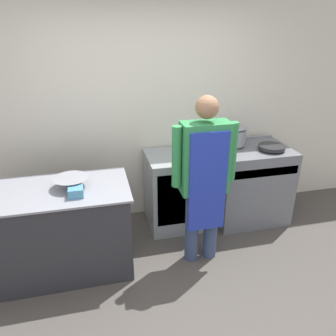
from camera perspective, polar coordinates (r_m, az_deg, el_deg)
name	(u,v)px	position (r m, az deg, el deg)	size (l,w,h in m)	color
ground_plane	(179,312)	(3.08, 1.93, -23.80)	(14.00, 14.00, 0.00)	#4C4742
wall_back	(142,111)	(3.88, -4.63, 9.95)	(8.00, 0.05, 2.70)	silver
prep_counter	(59,230)	(3.39, -18.50, -10.26)	(1.39, 0.75, 0.89)	#2D2D33
stove	(249,183)	(4.18, 13.85, -2.55)	(0.88, 0.70, 0.95)	slate
fridge_unit	(175,190)	(3.93, 1.15, -3.91)	(0.64, 0.63, 0.90)	#93999E
person_cook	(204,174)	(3.12, 6.33, -1.00)	(0.63, 0.24, 1.72)	#38476B
mixing_bowl	(71,182)	(3.15, -16.51, -2.42)	(0.32, 0.32, 0.10)	gray
plastic_tub	(76,192)	(2.98, -15.75, -4.03)	(0.13, 0.13, 0.08)	teal
stock_pot	(233,135)	(3.97, 11.33, 5.68)	(0.29, 0.29, 0.23)	gray
saute_pan	(272,147)	(3.97, 17.60, 3.51)	(0.31, 0.31, 0.04)	#262628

